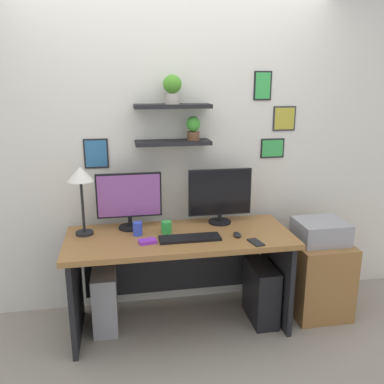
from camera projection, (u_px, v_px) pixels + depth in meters
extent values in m
plane|color=gray|center=(181.00, 324.00, 3.21)|extent=(8.00, 8.00, 0.00)
cube|color=silver|center=(171.00, 145.00, 3.28)|extent=(4.40, 0.04, 2.70)
cube|color=black|center=(173.00, 143.00, 3.15)|extent=(0.58, 0.20, 0.03)
cube|color=black|center=(173.00, 106.00, 3.08)|extent=(0.58, 0.20, 0.03)
cylinder|color=brown|center=(193.00, 136.00, 3.17)|extent=(0.10, 0.10, 0.06)
ellipsoid|color=green|center=(193.00, 124.00, 3.14)|extent=(0.11, 0.11, 0.12)
cylinder|color=#B2A899|center=(172.00, 99.00, 3.06)|extent=(0.11, 0.11, 0.08)
ellipsoid|color=#489227|center=(172.00, 84.00, 3.04)|extent=(0.14, 0.14, 0.14)
cube|color=black|center=(263.00, 86.00, 3.26)|extent=(0.15, 0.02, 0.23)
cube|color=green|center=(263.00, 86.00, 3.25)|extent=(0.12, 0.00, 0.20)
cube|color=black|center=(96.00, 153.00, 3.17)|extent=(0.19, 0.02, 0.23)
cube|color=teal|center=(96.00, 154.00, 3.16)|extent=(0.16, 0.00, 0.21)
cube|color=black|center=(272.00, 148.00, 3.41)|extent=(0.20, 0.02, 0.16)
cube|color=green|center=(273.00, 148.00, 3.40)|extent=(0.18, 0.00, 0.14)
cube|color=#2D2D33|center=(284.00, 119.00, 3.36)|extent=(0.19, 0.02, 0.20)
cube|color=gold|center=(285.00, 119.00, 3.35)|extent=(0.17, 0.00, 0.18)
cube|color=#9E6B38|center=(180.00, 237.00, 3.02)|extent=(1.66, 0.68, 0.04)
cube|color=black|center=(76.00, 292.00, 2.99)|extent=(0.04, 0.62, 0.71)
cube|color=black|center=(276.00, 275.00, 3.25)|extent=(0.04, 0.62, 0.71)
cube|color=black|center=(175.00, 263.00, 3.39)|extent=(1.46, 0.02, 0.50)
cylinder|color=black|center=(130.00, 227.00, 3.15)|extent=(0.18, 0.18, 0.02)
cylinder|color=black|center=(130.00, 221.00, 3.14)|extent=(0.03, 0.03, 0.09)
cube|color=black|center=(129.00, 195.00, 3.09)|extent=(0.49, 0.02, 0.34)
cube|color=#8C4C99|center=(129.00, 196.00, 3.08)|extent=(0.47, 0.00, 0.32)
cylinder|color=black|center=(220.00, 222.00, 3.27)|extent=(0.18, 0.18, 0.02)
cylinder|color=black|center=(220.00, 217.00, 3.26)|extent=(0.03, 0.03, 0.06)
cube|color=black|center=(220.00, 192.00, 3.22)|extent=(0.50, 0.02, 0.37)
cube|color=black|center=(220.00, 192.00, 3.21)|extent=(0.48, 0.00, 0.35)
cube|color=black|center=(190.00, 238.00, 2.93)|extent=(0.44, 0.14, 0.02)
ellipsoid|color=black|center=(237.00, 235.00, 2.98)|extent=(0.06, 0.09, 0.03)
cylinder|color=black|center=(85.00, 233.00, 3.03)|extent=(0.13, 0.13, 0.02)
cylinder|color=black|center=(83.00, 207.00, 2.97)|extent=(0.02, 0.02, 0.39)
cone|color=white|center=(80.00, 174.00, 2.91)|extent=(0.19, 0.19, 0.10)
cube|color=black|center=(256.00, 242.00, 2.87)|extent=(0.10, 0.15, 0.01)
cylinder|color=green|center=(166.00, 227.00, 3.04)|extent=(0.08, 0.08, 0.09)
cylinder|color=blue|center=(138.00, 229.00, 3.00)|extent=(0.07, 0.07, 0.10)
cube|color=purple|center=(148.00, 241.00, 2.86)|extent=(0.13, 0.10, 0.02)
cube|color=#9E6B38|center=(317.00, 276.00, 3.34)|extent=(0.44, 0.50, 0.61)
cube|color=#9E9EA3|center=(321.00, 231.00, 3.24)|extent=(0.38, 0.34, 0.17)
cube|color=#99999E|center=(105.00, 298.00, 3.15)|extent=(0.18, 0.40, 0.47)
cube|color=black|center=(261.00, 292.00, 3.23)|extent=(0.18, 0.40, 0.46)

